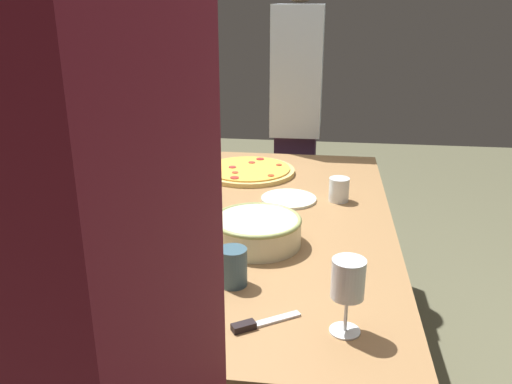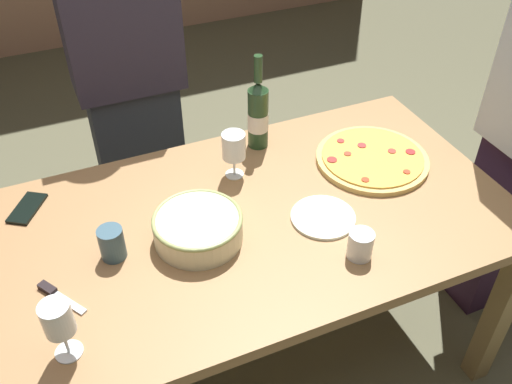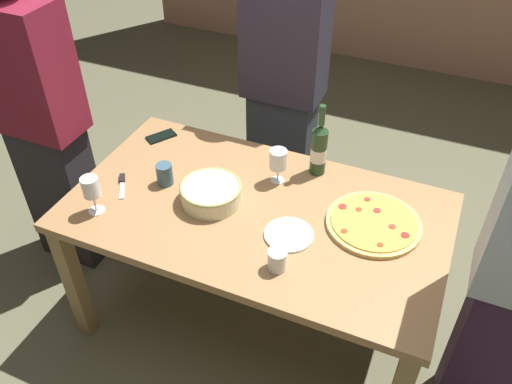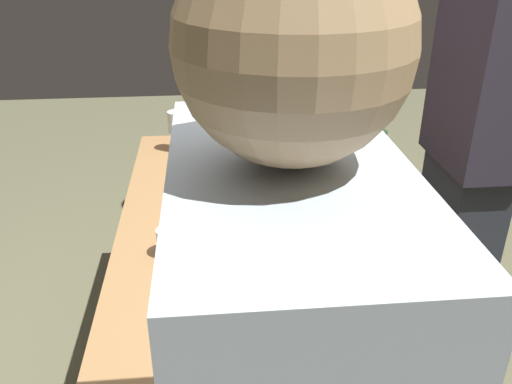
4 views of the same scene
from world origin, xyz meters
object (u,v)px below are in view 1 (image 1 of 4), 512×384
object	(u,v)px
cup_ceramic	(339,190)
pizza	(248,171)
pizza_knife	(257,324)
person_host	(297,125)
side_plate	(289,199)
wine_bottle	(166,164)
wine_glass_by_bottle	(193,183)
dining_table	(256,244)
cell_phone	(84,319)
serving_bowl	(257,230)
wine_glass_near_pizza	(348,281)
cup_amber	(231,267)

from	to	relation	value
cup_ceramic	pizza	bearing A→B (deg)	53.26
pizza_knife	pizza	bearing A→B (deg)	9.42
pizza	person_host	bearing A→B (deg)	-15.45
pizza	side_plate	world-z (taller)	pizza
wine_bottle	wine_glass_by_bottle	bearing A→B (deg)	-137.42
dining_table	cell_phone	bearing A→B (deg)	154.72
pizza	serving_bowl	size ratio (longest dim) A/B	1.47
side_plate	cup_ceramic	bearing A→B (deg)	-83.85
serving_bowl	person_host	distance (m)	1.28
wine_glass_by_bottle	person_host	world-z (taller)	person_host
wine_glass_by_bottle	side_plate	xyz separation A→B (m)	(0.17, -0.31, -0.10)
serving_bowl	pizza_knife	distance (m)	0.42
wine_glass_by_bottle	cell_phone	world-z (taller)	wine_glass_by_bottle
serving_bowl	side_plate	size ratio (longest dim) A/B	1.32
wine_glass_by_bottle	person_host	xyz separation A→B (m)	(1.07, -0.28, -0.03)
wine_bottle	cup_ceramic	distance (m)	0.63
wine_glass_near_pizza	side_plate	xyz separation A→B (m)	(0.80, 0.18, -0.12)
wine_glass_by_bottle	pizza_knife	bearing A→B (deg)	-154.52
cup_amber	side_plate	world-z (taller)	cup_amber
wine_glass_by_bottle	side_plate	bearing A→B (deg)	-61.20
serving_bowl	cell_phone	distance (m)	0.57
dining_table	wine_glass_by_bottle	xyz separation A→B (m)	(0.01, 0.22, 0.20)
serving_bowl	wine_glass_by_bottle	bearing A→B (deg)	49.35
wine_bottle	cup_ceramic	world-z (taller)	wine_bottle
pizza_knife	cell_phone	bearing A→B (deg)	94.91
wine_glass_near_pizza	wine_glass_by_bottle	distance (m)	0.80
side_plate	dining_table	bearing A→B (deg)	152.61
pizza	wine_glass_near_pizza	bearing A→B (deg)	-161.06
dining_table	person_host	size ratio (longest dim) A/B	0.97
cup_amber	side_plate	xyz separation A→B (m)	(0.62, -0.10, -0.04)
person_host	side_plate	bearing A→B (deg)	5.32
cell_phone	dining_table	bearing A→B (deg)	-172.22
serving_bowl	wine_glass_by_bottle	xyz separation A→B (m)	(0.21, 0.24, 0.06)
serving_bowl	cell_phone	bearing A→B (deg)	143.49
wine_glass_by_bottle	pizza_knife	world-z (taller)	wine_glass_by_bottle
side_plate	cell_phone	bearing A→B (deg)	154.25
cell_phone	cup_amber	bearing A→B (deg)	157.63
pizza	cell_phone	world-z (taller)	pizza
dining_table	cell_phone	distance (m)	0.72
wine_glass_by_bottle	cup_ceramic	bearing A→B (deg)	-68.79
pizza_knife	person_host	bearing A→B (deg)	0.52
wine_glass_near_pizza	pizza	bearing A→B (deg)	18.94
wine_glass_near_pizza	cup_amber	world-z (taller)	wine_glass_near_pizza
pizza	side_plate	size ratio (longest dim) A/B	1.95
side_plate	pizza_knife	xyz separation A→B (m)	(-0.80, 0.01, 0.00)
serving_bowl	person_host	world-z (taller)	person_host
wine_glass_near_pizza	cell_phone	bearing A→B (deg)	93.66
wine_glass_by_bottle	pizza_knife	xyz separation A→B (m)	(-0.63, -0.30, -0.10)
dining_table	pizza	xyz separation A→B (m)	(0.48, 0.10, 0.10)
serving_bowl	wine_glass_by_bottle	size ratio (longest dim) A/B	1.62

